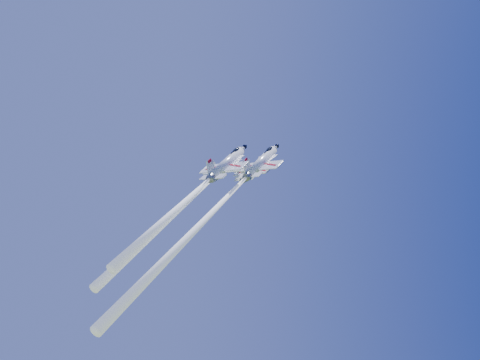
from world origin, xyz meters
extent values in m
cylinder|color=white|center=(4.35, 4.45, 90.94)|extent=(6.60, 7.53, 9.63)
cone|color=white|center=(8.02, 7.84, 95.04)|extent=(3.03, 3.10, 2.76)
cone|color=black|center=(8.87, 8.63, 95.99)|extent=(1.53, 1.56, 1.39)
cone|color=slate|center=(0.96, 1.33, 87.15)|extent=(2.63, 2.60, 1.99)
ellipsoid|color=black|center=(6.47, 6.33, 94.08)|extent=(2.57, 2.51, 2.41)
cube|color=black|center=(5.60, 5.50, 93.39)|extent=(0.80, 0.77, 0.86)
cube|color=white|center=(3.82, 3.99, 90.07)|extent=(8.43, 8.04, 2.94)
cube|color=white|center=(4.79, 6.43, 92.21)|extent=(2.54, 2.39, 2.00)
cube|color=white|center=(6.43, 4.85, 92.04)|extent=(2.54, 2.39, 2.00)
cube|color=white|center=(1.49, 1.83, 87.63)|extent=(4.55, 4.35, 1.52)
cube|color=white|center=(1.04, 1.22, 88.96)|extent=(2.43, 2.59, 3.50)
cube|color=#AD0817|center=(0.71, 0.76, 90.08)|extent=(0.94, 0.93, 1.09)
cube|color=black|center=(4.68, 4.87, 90.29)|extent=(5.57, 5.17, 5.90)
sphere|color=white|center=(0.83, 1.21, 87.01)|extent=(1.04, 1.06, 0.91)
cone|color=white|center=(-12.70, -11.28, 71.89)|extent=(21.37, 25.87, 38.12)
cylinder|color=white|center=(-2.36, 3.88, 91.00)|extent=(7.38, 8.42, 10.76)
cone|color=white|center=(1.74, 7.66, 95.58)|extent=(3.38, 3.46, 3.09)
cone|color=black|center=(2.69, 8.54, 96.65)|extent=(1.70, 1.74, 1.55)
cone|color=slate|center=(-6.14, 0.39, 86.78)|extent=(2.94, 2.91, 2.23)
ellipsoid|color=black|center=(0.01, 5.98, 94.52)|extent=(2.87, 2.81, 2.69)
cube|color=black|center=(-0.96, 5.05, 93.75)|extent=(0.89, 0.86, 0.96)
cube|color=white|center=(-2.95, 3.36, 90.03)|extent=(9.42, 8.99, 3.28)
cube|color=white|center=(-1.86, 6.08, 92.42)|extent=(2.84, 2.67, 2.24)
cube|color=white|center=(-0.04, 4.33, 92.24)|extent=(2.84, 2.67, 2.24)
cube|color=white|center=(-5.55, 0.94, 87.31)|extent=(5.09, 4.86, 1.70)
cube|color=white|center=(-6.05, 0.27, 88.80)|extent=(2.71, 2.89, 3.91)
cube|color=#AD0817|center=(-6.43, -0.25, 90.05)|extent=(1.05, 1.04, 1.22)
cube|color=black|center=(-1.99, 4.34, 90.28)|extent=(6.23, 5.78, 6.59)
sphere|color=white|center=(-6.29, 0.25, 86.61)|extent=(1.17, 1.18, 1.02)
cone|color=white|center=(-17.50, -10.09, 74.09)|extent=(18.34, 22.05, 31.98)
cylinder|color=white|center=(4.27, -2.21, 90.42)|extent=(8.00, 9.13, 11.67)
cone|color=white|center=(8.72, 1.89, 95.39)|extent=(3.67, 3.75, 3.35)
cone|color=black|center=(9.76, 2.85, 96.54)|extent=(1.85, 1.89, 1.68)
cone|color=slate|center=(0.17, -6.00, 85.83)|extent=(3.18, 3.15, 2.42)
ellipsoid|color=black|center=(6.85, 0.06, 94.23)|extent=(3.12, 3.05, 2.92)
cube|color=black|center=(5.79, -0.94, 93.40)|extent=(0.96, 0.94, 1.04)
cube|color=white|center=(3.63, -2.77, 89.37)|extent=(10.21, 9.75, 3.56)
cube|color=white|center=(4.81, 0.18, 91.96)|extent=(3.08, 2.90, 2.43)
cube|color=white|center=(6.79, -1.73, 91.76)|extent=(3.08, 2.90, 2.43)
cube|color=white|center=(0.81, -5.40, 86.41)|extent=(5.52, 5.27, 1.84)
cube|color=white|center=(0.27, -6.13, 88.03)|extent=(2.94, 3.14, 4.24)
cube|color=#AD0817|center=(-0.14, -6.69, 89.38)|extent=(1.14, 1.13, 1.32)
cube|color=black|center=(4.68, -1.71, 89.64)|extent=(6.76, 6.27, 7.15)
sphere|color=white|center=(0.01, -6.15, 85.66)|extent=(1.27, 1.28, 1.11)
cone|color=white|center=(-13.71, -18.81, 70.33)|extent=(22.11, 26.65, 38.93)
cylinder|color=white|center=(-4.00, -4.91, 88.90)|extent=(7.84, 8.94, 11.43)
cone|color=white|center=(0.36, -0.89, 93.77)|extent=(3.59, 3.68, 3.28)
cone|color=black|center=(1.37, 0.05, 94.90)|extent=(1.81, 1.85, 1.65)
cone|color=slate|center=(-8.02, -8.62, 84.41)|extent=(3.12, 3.09, 2.36)
ellipsoid|color=black|center=(-1.48, -2.68, 92.64)|extent=(3.05, 2.98, 2.86)
cube|color=black|center=(-2.51, -3.66, 91.82)|extent=(0.94, 0.92, 1.02)
cube|color=white|center=(-4.63, -5.45, 87.87)|extent=(10.00, 9.55, 3.49)
cube|color=white|center=(-3.47, -2.57, 90.41)|extent=(3.02, 2.84, 2.38)
cube|color=white|center=(-1.53, -4.43, 90.22)|extent=(3.02, 2.84, 2.38)
cube|color=white|center=(-7.39, -8.03, 84.98)|extent=(5.40, 5.16, 1.81)
cube|color=white|center=(-7.92, -8.74, 86.56)|extent=(2.88, 3.07, 4.15)
cube|color=#AD0817|center=(-8.32, -9.30, 87.89)|extent=(1.11, 1.11, 1.29)
cube|color=black|center=(-3.60, -4.41, 88.14)|extent=(6.61, 6.14, 7.00)
sphere|color=white|center=(-8.17, -8.76, 84.24)|extent=(1.24, 1.26, 1.08)
cone|color=white|center=(-17.07, -16.97, 74.30)|extent=(15.24, 18.16, 25.83)
camera|label=1|loc=(-23.68, -112.66, 56.38)|focal=40.00mm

